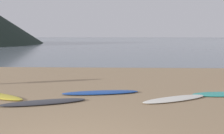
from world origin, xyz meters
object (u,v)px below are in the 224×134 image
surfboard_6 (222,94)px  surfboard_4 (101,92)px  surfboard_5 (175,99)px  surfboard_3 (44,102)px

surfboard_6 → surfboard_4: bearing=174.2°
surfboard_5 → surfboard_6: surfboard_5 is taller
surfboard_4 → surfboard_5: bearing=-23.7°
surfboard_3 → surfboard_5: (3.96, 0.47, -0.00)m
surfboard_4 → surfboard_6: size_ratio=1.28×
surfboard_4 → surfboard_5: (2.37, -0.62, -0.01)m
surfboard_4 → surfboard_3: bearing=-154.7°
surfboard_3 → surfboard_4: bearing=18.3°
surfboard_5 → surfboard_4: bearing=142.8°
surfboard_3 → surfboard_6: (5.69, 1.07, -0.01)m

